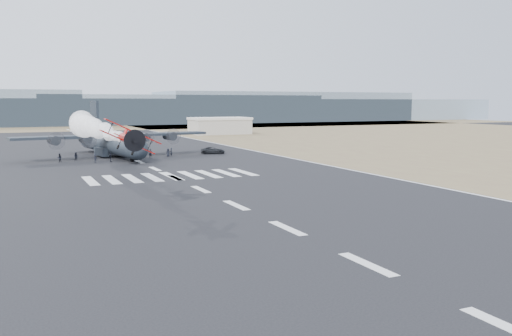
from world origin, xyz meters
TOP-DOWN VIEW (x-y plane):
  - ground at (0.00, 0.00)m, footprint 500.00×500.00m
  - scrub_far at (0.00, 230.00)m, footprint 500.00×80.00m
  - runway_markings at (0.00, 60.00)m, footprint 60.00×260.00m
  - ridge_seg_d at (0.00, 260.00)m, footprint 150.00×50.00m
  - ridge_seg_e at (65.00, 260.00)m, footprint 150.00×50.00m
  - ridge_seg_f at (130.00, 260.00)m, footprint 150.00×50.00m
  - ridge_seg_g at (195.00, 260.00)m, footprint 150.00×50.00m
  - hangar_right at (46.00, 150.00)m, footprint 20.50×12.50m
  - aerobatic_biplane at (-10.91, 27.16)m, footprint 5.83×5.70m
  - smoke_trail at (-11.41, 55.31)m, footprint 4.02×34.50m
  - transport_aircraft at (-3.01, 84.31)m, footprint 40.28×33.04m
  - support_vehicle at (18.28, 81.33)m, footprint 5.81×4.03m
  - crew_a at (8.37, 79.65)m, footprint 0.72×0.79m
  - crew_b at (-13.89, 77.25)m, footprint 0.83×0.53m
  - crew_c at (-7.90, 73.61)m, footprint 1.09×0.66m
  - crew_d at (-4.91, 74.61)m, footprint 0.85×1.17m
  - crew_e at (7.67, 79.44)m, footprint 0.85×0.54m
  - crew_f at (-1.03, 80.59)m, footprint 1.06×1.62m
  - crew_g at (3.72, 78.53)m, footprint 0.85×0.80m
  - crew_h at (-10.80, 78.14)m, footprint 0.97×0.79m

SIDE VIEW (x-z plane):
  - ground at x=0.00m, z-range 0.00..0.00m
  - scrub_far at x=0.00m, z-range 0.00..0.00m
  - runway_markings at x=0.00m, z-range 0.00..0.01m
  - support_vehicle at x=18.28m, z-range 0.00..1.47m
  - crew_c at x=-7.90m, z-range 0.00..1.58m
  - crew_f at x=-1.03m, z-range 0.00..1.66m
  - crew_b at x=-13.89m, z-range 0.00..1.69m
  - crew_e at x=7.67m, z-range 0.00..1.69m
  - crew_h at x=-10.80m, z-range 0.00..1.72m
  - crew_a at x=8.37m, z-range 0.00..1.76m
  - crew_d at x=-4.91m, z-range 0.00..1.80m
  - crew_g at x=3.72m, z-range 0.00..1.84m
  - transport_aircraft at x=-3.01m, z-range -2.82..8.81m
  - hangar_right at x=46.00m, z-range 0.06..5.96m
  - ridge_seg_d at x=0.00m, z-range 0.00..13.00m
  - ridge_seg_g at x=195.00m, z-range 0.00..13.00m
  - ridge_seg_e at x=65.00m, z-range 0.00..15.00m
  - aerobatic_biplane at x=-10.91m, z-range 5.49..9.52m
  - smoke_trail at x=-11.41m, z-range 5.74..9.76m
  - ridge_seg_f at x=130.00m, z-range 0.00..17.00m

